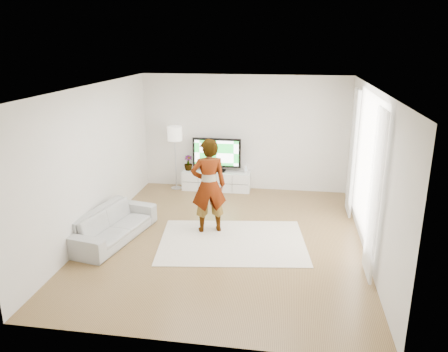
% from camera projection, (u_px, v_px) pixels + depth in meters
% --- Properties ---
extents(floor, '(6.00, 6.00, 0.00)m').
position_uv_depth(floor, '(226.00, 239.00, 8.20)').
color(floor, olive).
rests_on(floor, ground).
extents(ceiling, '(6.00, 6.00, 0.00)m').
position_uv_depth(ceiling, '(226.00, 88.00, 7.36)').
color(ceiling, white).
rests_on(ceiling, wall_back).
extents(wall_left, '(0.02, 6.00, 2.80)m').
position_uv_depth(wall_left, '(94.00, 161.00, 8.15)').
color(wall_left, silver).
rests_on(wall_left, floor).
extents(wall_right, '(0.02, 6.00, 2.80)m').
position_uv_depth(wall_right, '(371.00, 173.00, 7.41)').
color(wall_right, silver).
rests_on(wall_right, floor).
extents(wall_back, '(5.00, 0.02, 2.80)m').
position_uv_depth(wall_back, '(244.00, 133.00, 10.61)').
color(wall_back, silver).
rests_on(wall_back, floor).
extents(wall_front, '(5.00, 0.02, 2.80)m').
position_uv_depth(wall_front, '(186.00, 240.00, 4.95)').
color(wall_front, silver).
rests_on(wall_front, floor).
extents(window, '(0.01, 2.60, 2.50)m').
position_uv_depth(window, '(367.00, 166.00, 7.69)').
color(window, white).
rests_on(window, wall_right).
extents(curtain_near, '(0.04, 0.70, 2.60)m').
position_uv_depth(curtain_near, '(375.00, 196.00, 6.50)').
color(curtain_near, white).
rests_on(curtain_near, floor).
extents(curtain_far, '(0.04, 0.70, 2.60)m').
position_uv_depth(curtain_far, '(353.00, 153.00, 8.95)').
color(curtain_far, white).
rests_on(curtain_far, floor).
extents(media_console, '(1.68, 0.48, 0.47)m').
position_uv_depth(media_console, '(217.00, 180.00, 10.83)').
color(media_console, white).
rests_on(media_console, floor).
extents(television, '(1.19, 0.23, 0.83)m').
position_uv_depth(television, '(217.00, 153.00, 10.65)').
color(television, black).
rests_on(television, media_console).
extents(game_console, '(0.07, 0.15, 0.20)m').
position_uv_depth(game_console, '(246.00, 169.00, 10.62)').
color(game_console, white).
rests_on(game_console, media_console).
extents(potted_plant, '(0.27, 0.27, 0.37)m').
position_uv_depth(potted_plant, '(188.00, 163.00, 10.81)').
color(potted_plant, '#3F7238').
rests_on(potted_plant, media_console).
extents(rug, '(2.89, 2.25, 0.01)m').
position_uv_depth(rug, '(232.00, 242.00, 8.06)').
color(rug, beige).
rests_on(rug, floor).
extents(player, '(0.77, 0.63, 1.83)m').
position_uv_depth(player, '(209.00, 186.00, 8.26)').
color(player, '#334772').
rests_on(player, rug).
extents(sofa, '(1.14, 2.09, 0.58)m').
position_uv_depth(sofa, '(113.00, 225.00, 8.11)').
color(sofa, '#A8A7A3').
rests_on(sofa, floor).
extents(floor_lamp, '(0.35, 0.35, 1.57)m').
position_uv_depth(floor_lamp, '(175.00, 136.00, 10.59)').
color(floor_lamp, silver).
rests_on(floor_lamp, floor).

